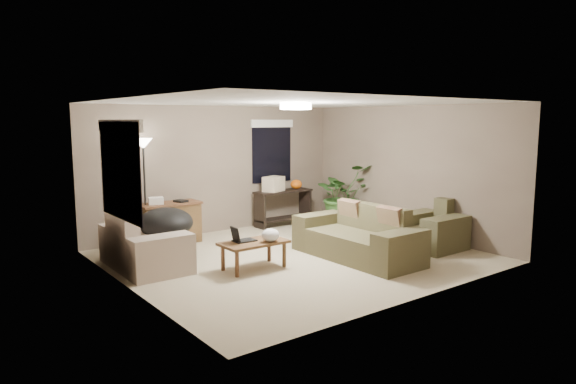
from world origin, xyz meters
TOP-DOWN VIEW (x-y plane):
  - room_shell at (0.00, 0.00)m, footprint 5.50×5.50m
  - main_sofa at (0.78, -0.66)m, footprint 0.95×2.20m
  - throw_pillows at (1.04, -0.66)m, footprint 0.24×1.35m
  - loveseat at (-2.23, 0.89)m, footprint 0.90×1.60m
  - armchair at (2.24, -0.98)m, footprint 0.95×1.00m
  - coffee_table at (-0.92, -0.16)m, footprint 1.00×0.55m
  - laptop at (-1.09, -0.06)m, footprint 0.37×0.24m
  - plastic_bag at (-0.72, -0.31)m, footprint 0.28×0.25m
  - desk at (-1.25, 2.08)m, footprint 1.10×0.50m
  - desk_papers at (-1.41, 2.07)m, footprint 0.71×0.31m
  - console_table at (1.37, 2.17)m, footprint 1.30×0.40m
  - pumpkin at (1.72, 2.17)m, footprint 0.27×0.27m
  - cardboard_box at (1.12, 2.17)m, footprint 0.49×0.43m
  - papasan_chair at (-1.65, 1.36)m, footprint 1.09×1.09m
  - floor_lamp at (-1.68, 2.13)m, footprint 0.32×0.32m
  - ceiling_fixture at (0.00, 0.00)m, footprint 0.50×0.50m
  - houseplant at (2.37, 1.40)m, footprint 1.18×1.31m
  - cat_scratching_post at (2.37, 0.64)m, footprint 0.32×0.32m
  - window_left at (-2.73, 0.30)m, footprint 0.05×1.56m
  - window_back at (1.30, 2.48)m, footprint 1.06×0.05m

SIDE VIEW (x-z plane):
  - cat_scratching_post at x=2.37m, z-range -0.04..0.46m
  - main_sofa at x=0.78m, z-range -0.13..0.72m
  - loveseat at x=-2.23m, z-range -0.13..0.72m
  - armchair at x=2.24m, z-range -0.13..0.72m
  - coffee_table at x=-0.92m, z-range 0.15..0.57m
  - desk at x=-1.25m, z-range 0.00..0.75m
  - console_table at x=1.37m, z-range 0.06..0.81m
  - papasan_chair at x=-1.65m, z-range 0.07..0.86m
  - laptop at x=-1.09m, z-range 0.36..0.60m
  - houseplant at x=2.37m, z-range 0.00..1.02m
  - plastic_bag at x=-0.72m, z-range 0.42..0.61m
  - throw_pillows at x=1.04m, z-range 0.42..0.88m
  - desk_papers at x=-1.41m, z-range 0.74..0.86m
  - pumpkin at x=1.72m, z-range 0.75..0.95m
  - cardboard_box at x=1.12m, z-range 0.75..1.06m
  - room_shell at x=0.00m, z-range -1.50..4.00m
  - floor_lamp at x=-1.68m, z-range 0.64..2.55m
  - window_left at x=-2.73m, z-range 1.12..2.45m
  - window_back at x=1.30m, z-range 1.12..2.45m
  - ceiling_fixture at x=0.00m, z-range 2.39..2.49m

